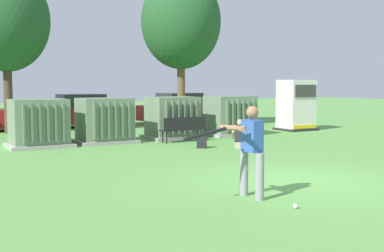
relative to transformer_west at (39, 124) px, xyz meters
The scene contains 15 objects.
ground_plane 9.73m from the transformer_west, 68.23° to the right, with size 96.00×96.00×0.00m, color #5B9947.
transformer_west is the anchor object (origin of this frame).
transformer_mid_west 2.36m from the transformer_west, ahead, with size 2.10×1.70×1.62m.
transformer_mid_east 5.19m from the transformer_west, ahead, with size 2.10×1.70×1.62m.
transformer_east 7.80m from the transformer_west, ahead, with size 2.10×1.70×1.62m.
generator_enclosure 11.72m from the transformer_west, ahead, with size 1.60×1.40×2.30m.
park_bench 5.10m from the transformer_west, 12.29° to the right, with size 1.83×0.55×0.92m.
batter 9.95m from the transformer_west, 80.46° to the right, with size 1.61×0.72×1.74m.
sports_ball 11.05m from the transformer_west, 80.21° to the right, with size 0.09×0.09×0.09m, color white.
seated_spectator 6.80m from the transformer_west, 30.84° to the right, with size 0.68×0.78×0.96m.
backpack 5.55m from the transformer_west, 32.69° to the right, with size 0.38×0.37×0.44m.
tree_left 6.64m from the transformer_west, 90.54° to the left, with size 3.64×3.64×6.96m.
tree_center_left 10.41m from the transformer_west, 31.16° to the left, with size 3.92×3.92×7.49m.
parked_car_right_of_center 7.80m from the transformer_west, 63.14° to the left, with size 4.21×1.93×1.62m.
parked_car_rightmost 11.34m from the transformer_west, 37.62° to the left, with size 4.38×2.30×1.62m.
Camera 1 is at (-7.57, -8.56, 2.17)m, focal length 47.97 mm.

